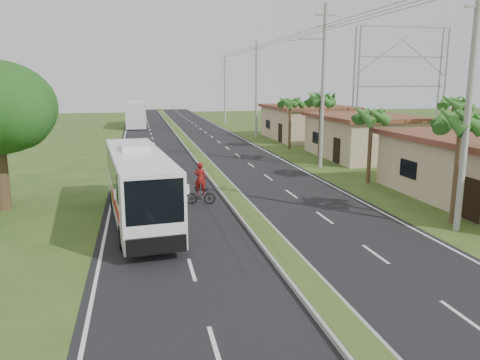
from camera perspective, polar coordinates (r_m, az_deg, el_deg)
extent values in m
plane|color=#314C1C|center=(17.39, 5.80, -9.91)|extent=(180.00, 180.00, 0.00)
cube|color=black|center=(36.27, -4.03, 1.62)|extent=(14.00, 160.00, 0.02)
cube|color=gray|center=(36.25, -4.03, 1.75)|extent=(1.20, 160.00, 0.17)
cube|color=#314C1C|center=(36.24, -4.03, 1.89)|extent=(0.95, 160.00, 0.02)
cube|color=silver|center=(35.94, -14.66, 1.15)|extent=(0.12, 160.00, 0.01)
cube|color=silver|center=(37.80, 6.07, 1.98)|extent=(0.12, 160.00, 0.01)
cube|color=tan|center=(42.21, 14.74, 4.98)|extent=(7.00, 10.00, 3.35)
cube|color=brown|center=(42.04, 14.87, 7.47)|extent=(7.60, 10.60, 0.32)
cube|color=tan|center=(54.97, 8.12, 6.84)|extent=(8.00, 11.00, 3.50)
cube|color=brown|center=(54.84, 8.17, 8.82)|extent=(8.60, 11.60, 0.32)
cylinder|color=#473321|center=(23.47, 24.90, 1.10)|extent=(0.26, 0.26, 5.00)
cylinder|color=#473321|center=(31.22, 15.54, 3.81)|extent=(0.26, 0.26, 4.60)
cylinder|color=#473321|center=(37.23, 9.74, 5.92)|extent=(0.26, 0.26, 5.40)
cylinder|color=#473321|center=(45.84, 6.08, 6.73)|extent=(0.26, 0.26, 4.80)
cylinder|color=#473321|center=(38.03, 24.34, 5.01)|extent=(0.26, 0.26, 5.20)
cylinder|color=#473321|center=(26.61, -27.12, 0.95)|extent=(0.70, 0.70, 4.00)
sphere|color=#163F11|center=(25.02, -25.64, 7.19)|extent=(3.40, 3.40, 3.40)
cylinder|color=gray|center=(22.06, 26.10, 8.25)|extent=(0.28, 0.28, 11.00)
cube|color=gray|center=(22.24, 27.06, 18.29)|extent=(1.20, 0.10, 0.10)
cylinder|color=gray|center=(36.01, 10.07, 10.98)|extent=(0.28, 0.28, 12.00)
cube|color=gray|center=(36.32, 10.39, 19.20)|extent=(1.60, 0.12, 0.12)
cube|color=gray|center=(36.22, 10.34, 17.95)|extent=(1.20, 0.10, 0.10)
cube|color=gray|center=(35.70, 8.43, 16.65)|extent=(2.40, 0.10, 0.10)
cylinder|color=gray|center=(55.05, 2.02, 10.86)|extent=(0.28, 0.28, 11.00)
cube|color=gray|center=(55.17, 2.06, 15.75)|extent=(1.60, 0.12, 0.12)
cube|color=gray|center=(55.12, 2.05, 14.92)|extent=(1.20, 0.10, 0.10)
cylinder|color=gray|center=(74.59, -1.86, 10.92)|extent=(0.28, 0.28, 10.50)
cube|color=gray|center=(74.65, -1.88, 14.34)|extent=(1.60, 0.12, 0.12)
cube|color=gray|center=(74.62, -1.88, 13.72)|extent=(1.20, 0.10, 0.10)
cylinder|color=gray|center=(49.99, 14.19, 10.99)|extent=(0.18, 0.18, 12.00)
cylinder|color=gray|center=(55.15, 23.69, 10.42)|extent=(0.18, 0.18, 12.00)
cylinder|color=gray|center=(50.89, 13.68, 11.03)|extent=(0.18, 0.18, 12.00)
cylinder|color=gray|center=(55.97, 23.09, 10.47)|extent=(0.18, 0.18, 12.00)
cube|color=gray|center=(52.83, 18.89, 10.75)|extent=(10.00, 0.14, 0.14)
cube|color=gray|center=(52.89, 19.11, 13.99)|extent=(10.00, 0.14, 0.14)
cube|color=gray|center=(53.12, 19.34, 17.22)|extent=(10.00, 0.14, 0.14)
cube|color=white|center=(22.05, -12.27, -0.40)|extent=(3.38, 11.17, 2.89)
cube|color=black|center=(22.46, -12.48, 1.47)|extent=(3.21, 8.99, 1.15)
cube|color=black|center=(16.68, -10.36, -2.62)|extent=(2.07, 0.34, 1.62)
cube|color=#B80F11|center=(21.11, -11.88, -2.53)|extent=(2.80, 4.97, 0.50)
cube|color=yellow|center=(22.49, -12.25, -2.27)|extent=(2.60, 2.97, 0.23)
cube|color=white|center=(22.86, -12.73, 4.01)|extent=(1.50, 2.32, 0.26)
cylinder|color=black|center=(18.97, -14.10, -6.81)|extent=(0.39, 0.98, 0.95)
cylinder|color=black|center=(19.20, -7.89, -6.33)|extent=(0.39, 0.98, 0.95)
cylinder|color=black|center=(25.13, -15.18, -2.28)|extent=(0.39, 0.98, 0.95)
cylinder|color=black|center=(25.31, -10.50, -1.96)|extent=(0.39, 0.98, 0.95)
cube|color=silver|center=(71.30, -12.51, 7.91)|extent=(2.95, 12.51, 3.47)
cube|color=black|center=(71.78, -12.54, 8.77)|extent=(2.94, 9.26, 1.18)
cube|color=orange|center=(70.27, -12.50, 7.32)|extent=(2.87, 6.01, 0.38)
cylinder|color=black|center=(66.31, -13.57, 6.39)|extent=(0.35, 1.05, 1.04)
cylinder|color=black|center=(66.26, -11.50, 6.48)|extent=(0.35, 1.05, 1.04)
cylinder|color=black|center=(76.02, -13.30, 7.06)|extent=(0.35, 1.05, 1.04)
cylinder|color=black|center=(75.98, -11.49, 7.14)|extent=(0.35, 1.05, 1.04)
imported|color=black|center=(25.07, -4.83, -1.92)|extent=(1.67, 0.78, 0.97)
imported|color=maroon|center=(24.86, -4.87, 0.18)|extent=(0.71, 0.54, 1.74)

